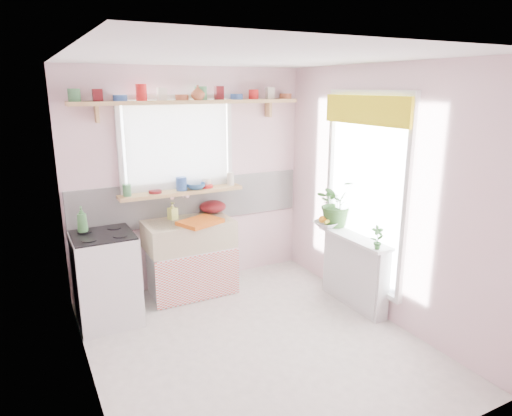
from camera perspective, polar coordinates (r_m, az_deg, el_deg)
room at (r=4.88m, az=2.07°, el=4.20°), size 3.20×3.20×3.20m
sink_unit at (r=5.20m, az=-8.27°, el=-6.05°), size 0.95×0.65×1.11m
cooker at (r=4.76m, az=-18.20°, el=-8.33°), size 0.58×0.58×0.93m
radiator_ledge at (r=5.00m, az=12.21°, el=-7.56°), size 0.22×0.95×0.78m
windowsill at (r=5.16m, az=-9.26°, el=1.99°), size 1.40×0.22×0.04m
pine_shelf at (r=5.08m, az=-8.05°, el=12.99°), size 2.52×0.24×0.04m
shelf_crockery at (r=5.06m, az=-8.55°, el=13.81°), size 2.47×0.11×0.12m
sill_crockery at (r=5.15m, az=-9.29°, el=2.82°), size 1.35×0.11×0.12m
dish_tray at (r=4.94m, az=-6.99°, el=-1.74°), size 0.52×0.46×0.04m
colander at (r=5.36m, az=-5.43°, el=0.18°), size 0.38×0.38×0.14m
jade_plant at (r=5.11m, az=10.03°, el=0.65°), size 0.52×0.46×0.53m
fruit_bowl at (r=5.10m, az=8.84°, el=-2.01°), size 0.32×0.32×0.07m
herb_pot at (r=4.49m, az=14.94°, el=-3.59°), size 0.14×0.11×0.23m
soap_bottle_sink at (r=5.13m, az=-10.39°, el=-0.36°), size 0.11×0.11×0.20m
sill_cup at (r=5.31m, az=-6.23°, el=3.19°), size 0.14×0.14×0.09m
sill_bowl at (r=5.19m, az=-7.51°, el=2.73°), size 0.28×0.28×0.07m
shelf_vase at (r=5.04m, az=-7.29°, el=14.12°), size 0.18×0.18×0.16m
cooker_bottle at (r=4.68m, az=-20.93°, el=-1.37°), size 0.12×0.12×0.26m
fruit at (r=5.09m, az=8.88°, el=-1.36°), size 0.20×0.14×0.10m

